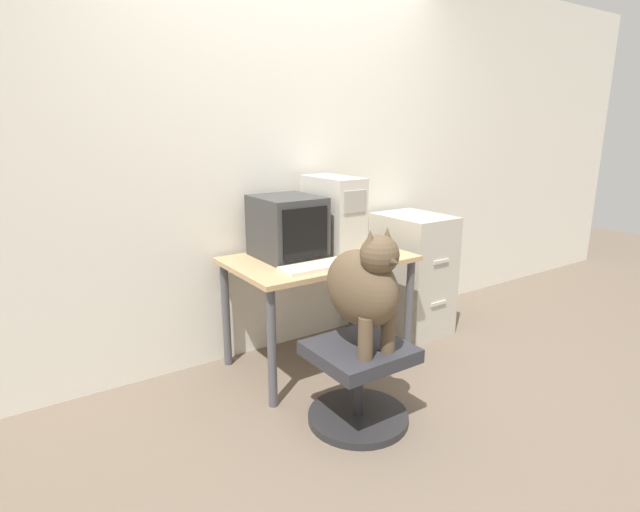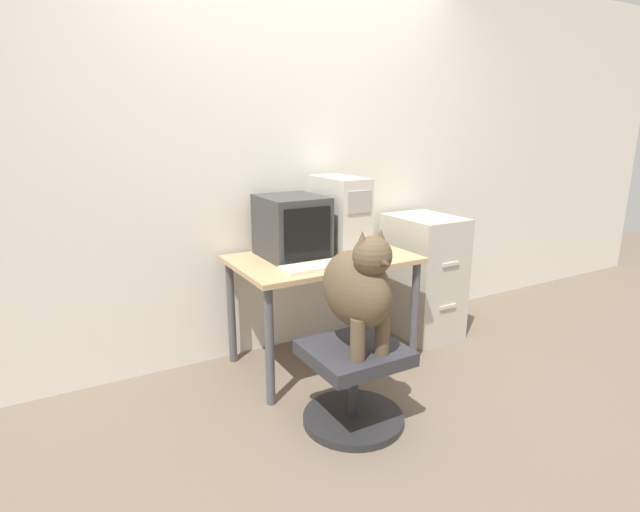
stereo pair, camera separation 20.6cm
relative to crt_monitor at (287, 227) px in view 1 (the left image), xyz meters
The scene contains 10 objects.
ground_plane 1.02m from the crt_monitor, 70.42° to the right, with size 12.00×12.00×0.00m, color #6B5B4C.
wall_back 0.53m from the crt_monitor, 62.93° to the left, with size 8.00×0.05×2.60m.
desk 0.34m from the crt_monitor, 32.18° to the right, with size 1.11×0.70×0.71m.
crt_monitor is the anchor object (origin of this frame).
pc_tower 0.34m from the crt_monitor, ahead, with size 0.22×0.45×0.48m.
keyboard 0.36m from the crt_monitor, 90.32° to the right, with size 0.41×0.17×0.03m.
computer_mouse 0.44m from the crt_monitor, 45.10° to the right, with size 0.06×0.04×0.04m.
office_chair 1.03m from the crt_monitor, 93.14° to the right, with size 0.53×0.53×0.43m.
dog 0.82m from the crt_monitor, 93.04° to the right, with size 0.26×0.49×0.62m.
filing_cabinet 1.15m from the crt_monitor, ahead, with size 0.41×0.55×0.88m.
Camera 1 is at (-1.67, -2.14, 1.50)m, focal length 28.00 mm.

